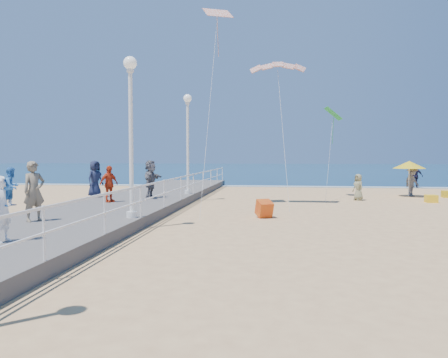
# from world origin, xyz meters

# --- Properties ---
(ground) EXTENTS (160.00, 160.00, 0.00)m
(ground) POSITION_xyz_m (0.00, 0.00, 0.00)
(ground) COLOR #DFB174
(ground) RESTS_ON ground
(ocean) EXTENTS (160.00, 90.00, 0.05)m
(ocean) POSITION_xyz_m (0.00, 65.00, 0.01)
(ocean) COLOR navy
(ocean) RESTS_ON ground
(surf_line) EXTENTS (160.00, 1.20, 0.04)m
(surf_line) POSITION_xyz_m (0.00, 20.50, 0.03)
(surf_line) COLOR white
(surf_line) RESTS_ON ground
(boardwalk) EXTENTS (5.00, 44.00, 0.40)m
(boardwalk) POSITION_xyz_m (-7.50, 0.00, 0.20)
(boardwalk) COLOR slate
(boardwalk) RESTS_ON ground
(railing) EXTENTS (0.05, 42.00, 0.55)m
(railing) POSITION_xyz_m (-5.05, 0.00, 1.25)
(railing) COLOR white
(railing) RESTS_ON boardwalk
(lamp_post_mid) EXTENTS (0.44, 0.44, 5.32)m
(lamp_post_mid) POSITION_xyz_m (-5.35, 0.00, 3.66)
(lamp_post_mid) COLOR white
(lamp_post_mid) RESTS_ON boardwalk
(lamp_post_far) EXTENTS (0.44, 0.44, 5.32)m
(lamp_post_far) POSITION_xyz_m (-5.35, 9.00, 3.66)
(lamp_post_far) COLOR white
(lamp_post_far) RESTS_ON boardwalk
(woman_holding_toddler) EXTENTS (0.42, 0.60, 1.59)m
(woman_holding_toddler) POSITION_xyz_m (-7.03, -4.36, 1.19)
(woman_holding_toddler) COLOR white
(woman_holding_toddler) RESTS_ON boardwalk
(toddler_held) EXTENTS (0.39, 0.48, 0.94)m
(toddler_held) POSITION_xyz_m (-6.88, -4.21, 1.72)
(toddler_held) COLOR #3883D3
(toddler_held) RESTS_ON boardwalk
(spectator_3) EXTENTS (0.82, 1.02, 1.62)m
(spectator_3) POSITION_xyz_m (-7.95, 4.47, 1.21)
(spectator_3) COLOR red
(spectator_3) RESTS_ON boardwalk
(spectator_4) EXTENTS (0.88, 1.04, 1.81)m
(spectator_4) POSITION_xyz_m (-9.53, 6.59, 1.31)
(spectator_4) COLOR #1C223E
(spectator_4) RESTS_ON boardwalk
(spectator_5) EXTENTS (0.72, 1.76, 1.84)m
(spectator_5) POSITION_xyz_m (-6.68, 6.55, 1.32)
(spectator_5) COLOR slate
(spectator_5) RESTS_ON boardwalk
(spectator_6) EXTENTS (0.76, 0.83, 1.90)m
(spectator_6) POSITION_xyz_m (-8.11, -1.19, 1.35)
(spectator_6) COLOR #817159
(spectator_6) RESTS_ON boardwalk
(beach_walker_a) EXTENTS (1.31, 1.25, 1.79)m
(beach_walker_a) POSITION_xyz_m (7.48, 13.48, 0.89)
(beach_walker_a) COLOR #5D5D62
(beach_walker_a) RESTS_ON ground
(beach_walker_b) EXTENTS (1.13, 1.00, 1.84)m
(beach_walker_b) POSITION_xyz_m (9.63, 20.13, 0.92)
(beach_walker_b) COLOR #171732
(beach_walker_b) RESTS_ON ground
(beach_walker_c) EXTENTS (0.75, 0.85, 1.45)m
(beach_walker_c) POSITION_xyz_m (3.83, 10.61, 0.73)
(beach_walker_c) COLOR gray
(beach_walker_c) RESTS_ON ground
(box_kite) EXTENTS (0.80, 0.88, 0.74)m
(box_kite) POSITION_xyz_m (-1.05, 3.27, 0.30)
(box_kite) COLOR red
(box_kite) RESTS_ON ground
(beach_umbrella) EXTENTS (1.90, 1.90, 2.14)m
(beach_umbrella) POSITION_xyz_m (7.20, 13.16, 1.91)
(beach_umbrella) COLOR white
(beach_umbrella) RESTS_ON ground
(beach_chair_left) EXTENTS (0.55, 0.55, 0.40)m
(beach_chair_left) POSITION_xyz_m (7.45, 10.00, 0.20)
(beach_chair_left) COLOR yellow
(beach_chair_left) RESTS_ON ground
(beach_chair_right) EXTENTS (0.55, 0.55, 0.40)m
(beach_chair_right) POSITION_xyz_m (9.30, 12.90, 0.20)
(beach_chair_right) COLOR gold
(beach_chair_right) RESTS_ON ground
(kite_parafoil) EXTENTS (2.76, 0.94, 0.65)m
(kite_parafoil) POSITION_xyz_m (-0.59, 7.77, 6.92)
(kite_parafoil) COLOR #C53C17
(kite_diamond_green) EXTENTS (0.99, 1.22, 0.75)m
(kite_diamond_green) POSITION_xyz_m (2.66, 12.57, 4.94)
(kite_diamond_green) COLOR green
(kite_diamond_redwhite) EXTENTS (1.60, 1.50, 0.69)m
(kite_diamond_redwhite) POSITION_xyz_m (-3.45, 7.07, 9.28)
(kite_diamond_redwhite) COLOR #DD431A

